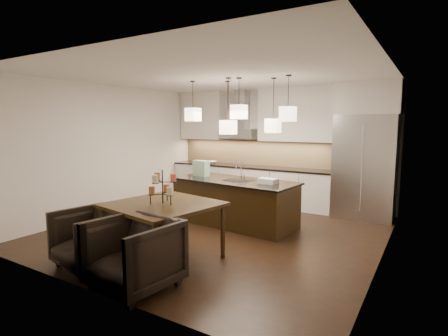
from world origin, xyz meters
The scene contains 37 objects.
floor centered at (0.00, 0.00, -0.01)m, with size 5.50×5.50×0.02m, color black.
ceiling centered at (0.00, 0.00, 2.81)m, with size 5.50×5.50×0.02m, color white.
wall_back centered at (0.00, 2.76, 1.40)m, with size 5.50×0.02×2.80m, color silver.
wall_front centered at (0.00, -2.76, 1.40)m, with size 5.50×0.02×2.80m, color silver.
wall_left centered at (-2.76, 0.00, 1.40)m, with size 0.02×5.50×2.80m, color silver.
wall_right centered at (2.76, 0.00, 1.40)m, with size 0.02×5.50×2.80m, color silver.
refrigerator centered at (2.10, 2.38, 1.07)m, with size 1.20×0.72×2.15m, color #B7B7BA.
fridge_panel centered at (2.10, 2.38, 2.47)m, with size 1.26×0.72×0.65m, color silver.
lower_cabinets centered at (-0.62, 2.43, 0.44)m, with size 4.21×0.62×0.88m, color silver.
countertop centered at (-0.62, 2.43, 0.90)m, with size 4.21×0.66×0.04m, color black.
backsplash centered at (-0.62, 2.73, 1.24)m, with size 4.21×0.02×0.63m, color tan.
upper_cab_left centered at (-2.10, 2.57, 2.17)m, with size 1.25×0.35×1.25m, color silver.
upper_cab_right centered at (0.55, 2.57, 2.17)m, with size 1.86×0.35×1.25m, color silver.
hood_canopy centered at (-0.93, 2.48, 1.72)m, with size 0.90×0.52×0.24m, color #B7B7BA.
hood_chimney centered at (-0.93, 2.59, 2.32)m, with size 0.30×0.28×0.96m, color #B7B7BA.
fruit_bowl centered at (-1.71, 2.38, 0.95)m, with size 0.26×0.26×0.06m, color silver.
island_body centered at (0.02, 0.56, 0.42)m, with size 2.39×0.96×0.84m, color black.
island_top centered at (0.02, 0.56, 0.86)m, with size 2.47×1.03×0.04m, color black.
faucet centered at (0.12, 0.64, 1.06)m, with size 0.10×0.23×0.36m, color silver, non-canonical shape.
tote_bag centered at (-0.82, 0.64, 1.04)m, with size 0.32×0.17×0.32m, color #286635.
food_container centered at (0.75, 0.51, 0.93)m, with size 0.32×0.23×0.10m, color silver.
dining_table centered at (0.02, -1.53, 0.41)m, with size 1.38×1.38×0.83m, color black, non-canonical shape.
candelabra centered at (0.02, -1.53, 1.07)m, with size 0.40×0.40×0.49m, color black, non-canonical shape.
candle_a centered at (0.17, -1.56, 1.03)m, with size 0.08×0.08×0.11m, color beige.
candle_b centered at (-0.03, -1.39, 1.03)m, with size 0.08×0.08×0.11m, color #DF4E40.
candle_c centered at (-0.08, -1.65, 1.03)m, with size 0.08×0.08×0.11m, color #9B5B31.
candle_d centered at (0.16, -1.46, 1.20)m, with size 0.08×0.08×0.11m, color #DF4E40.
candle_e centered at (-0.12, -1.49, 1.20)m, with size 0.08×0.08×0.11m, color #9B5B31.
candle_f centered at (0.02, -1.68, 1.20)m, with size 0.08×0.08×0.11m, color beige.
armchair_left centered at (-0.66, -2.26, 0.40)m, with size 0.85×0.88×0.80m, color black.
armchair_right centered at (0.34, -2.43, 0.43)m, with size 0.91×0.94×0.85m, color black.
pendant_a centered at (-0.84, 0.40, 2.14)m, with size 0.24×0.24×0.26m, color #F9DCBD.
pendant_b centered at (-0.25, 0.74, 1.89)m, with size 0.24×0.24×0.26m, color #F9DCBD.
pendant_c centered at (0.18, 0.43, 2.18)m, with size 0.24×0.24×0.26m, color #F9DCBD.
pendant_d centered at (0.72, 0.78, 1.93)m, with size 0.24×0.24×0.26m, color #F9DCBD.
pendant_e centered at (1.08, 0.57, 2.13)m, with size 0.24×0.24×0.26m, color #F9DCBD.
pendant_f centered at (0.01, 0.34, 1.90)m, with size 0.24×0.24×0.26m, color #F9DCBD.
Camera 1 is at (3.32, -5.28, 1.97)m, focal length 28.00 mm.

